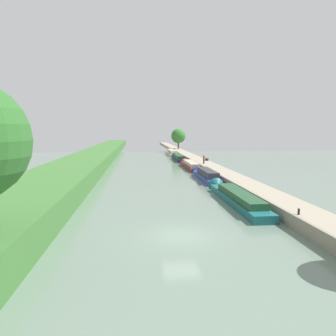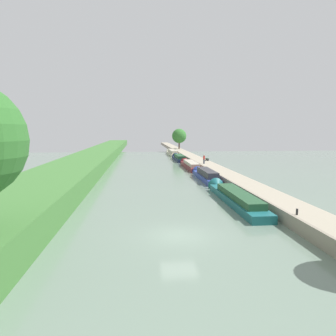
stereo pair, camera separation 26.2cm
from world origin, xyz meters
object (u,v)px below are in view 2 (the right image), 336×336
Objects in this scene: person_walking at (204,159)px; mooring_bollard_far at (175,149)px; narrowboat_navy at (179,158)px; narrowboat_blue at (205,175)px; park_bench at (207,159)px; narrowboat_cream at (172,153)px; mooring_bollard_near at (297,212)px; narrowboat_teal at (234,197)px; narrowboat_maroon at (190,165)px.

person_walking is 40.78m from mooring_bollard_far.
person_walking is (2.38, -17.29, 1.35)m from narrowboat_navy.
narrowboat_blue is at bearing -101.04° from person_walking.
narrowboat_navy is 12.47m from park_bench.
park_bench is at bearing -81.38° from narrowboat_cream.
mooring_bollard_near and mooring_bollard_far have the same top height.
mooring_bollard_near is 0.30× the size of park_bench.
park_bench is (4.23, -11.70, 0.82)m from narrowboat_navy.
narrowboat_teal is at bearing -95.47° from person_walking.
mooring_bollard_near reaches higher than narrowboat_teal.
mooring_bollard_near is at bearing -85.45° from narrowboat_blue.
narrowboat_teal is at bearing -90.88° from narrowboat_blue.
narrowboat_maroon is 5.36m from park_bench.
narrowboat_blue reaches higher than mooring_bollard_far.
narrowboat_maroon is at bearing -92.66° from mooring_bollard_far.
narrowboat_cream is (0.11, 15.44, 0.08)m from narrowboat_navy.
narrowboat_blue is at bearing -89.67° from narrowboat_navy.
narrowboat_teal is 42.59m from narrowboat_navy.
narrowboat_teal is 8.92× the size of person_walking.
person_walking reaches higher than narrowboat_blue.
narrowboat_teal is at bearing -90.16° from narrowboat_cream.
park_bench is at bearing 82.12° from narrowboat_teal.
narrowboat_blue is at bearing 89.12° from narrowboat_teal.
mooring_bollard_far is (1.79, 52.10, 0.61)m from narrowboat_blue.
narrowboat_blue is 0.93× the size of narrowboat_navy.
mooring_bollard_far is at bearing 87.34° from narrowboat_maroon.
park_bench reaches higher than mooring_bollard_far.
narrowboat_navy is 15.44m from narrowboat_cream.
narrowboat_teal is 58.03m from narrowboat_cream.
mooring_bollard_far reaches higher than narrowboat_teal.
narrowboat_teal is 32.89× the size of mooring_bollard_near.
narrowboat_maroon is at bearing -89.91° from narrowboat_cream.
mooring_bollard_far is (-0.42, 40.77, -0.65)m from person_walking.
narrowboat_teal is 31.19m from park_bench.
narrowboat_blue is 52.13m from mooring_bollard_far.
narrowboat_teal is 0.89× the size of narrowboat_cream.
narrowboat_cream is (-0.05, 44.05, -0.01)m from narrowboat_blue.
narrowboat_teal is 1.16× the size of narrowboat_navy.
narrowboat_blue is 22.50m from mooring_bollard_near.
narrowboat_cream is 37.04× the size of mooring_bollard_far.
park_bench reaches higher than narrowboat_teal.
mooring_bollard_near is (1.95, -51.04, 0.70)m from narrowboat_navy.
mooring_bollard_near is at bearing -87.81° from narrowboat_navy.
narrowboat_maroon is (-0.01, 13.52, -0.09)m from narrowboat_blue.
mooring_bollard_near reaches higher than narrowboat_maroon.
person_walking is (2.21, 11.33, 1.26)m from narrowboat_blue.
mooring_bollard_near is 39.40m from park_bench.
mooring_bollard_far is at bearing 85.25° from narrowboat_navy.
mooring_bollard_near is (1.79, -35.94, 0.70)m from narrowboat_maroon.
narrowboat_maroon is 30.53m from narrowboat_cream.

